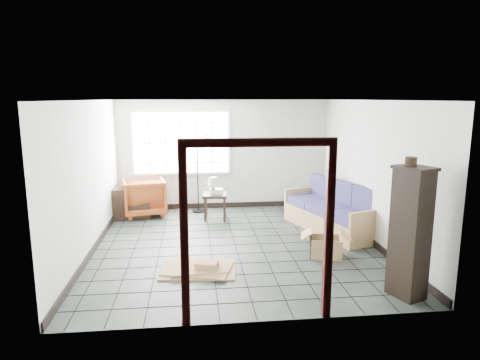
{
  "coord_description": "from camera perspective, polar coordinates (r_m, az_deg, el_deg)",
  "views": [
    {
      "loc": [
        -0.73,
        -7.41,
        2.64
      ],
      "look_at": [
        0.12,
        0.3,
        1.15
      ],
      "focal_mm": 32.0,
      "sensor_mm": 36.0,
      "label": 1
    }
  ],
  "objects": [
    {
      "name": "floor_lamp",
      "position": [
        9.89,
        -4.96,
        1.2
      ],
      "size": [
        0.49,
        0.37,
        1.84
      ],
      "rotation": [
        0.0,
        0.0,
        -0.08
      ],
      "color": "black",
      "rests_on": "ground"
    },
    {
      "name": "console_shelf",
      "position": [
        9.8,
        -14.49,
        -3.02
      ],
      "size": [
        0.91,
        0.42,
        0.68
      ],
      "rotation": [
        0.0,
        0.0,
        0.09
      ],
      "color": "black",
      "rests_on": "ground"
    },
    {
      "name": "cardboard_pile",
      "position": [
        6.8,
        -5.45,
        -11.59
      ],
      "size": [
        1.22,
        1.0,
        0.17
      ],
      "rotation": [
        0.0,
        0.0,
        -0.16
      ],
      "color": "olive",
      "rests_on": "ground"
    },
    {
      "name": "futon_sofa",
      "position": [
        8.85,
        12.39,
        -4.3
      ],
      "size": [
        1.51,
        2.38,
        0.99
      ],
      "rotation": [
        0.0,
        0.0,
        0.33
      ],
      "color": "olive",
      "rests_on": "ground"
    },
    {
      "name": "room_shell",
      "position": [
        7.53,
        -0.71,
        3.58
      ],
      "size": [
        5.02,
        5.52,
        2.61
      ],
      "color": "#A5A9A2",
      "rests_on": "ground"
    },
    {
      "name": "projector",
      "position": [
        9.42,
        -3.21,
        -1.49
      ],
      "size": [
        0.29,
        0.22,
        0.1
      ],
      "rotation": [
        0.0,
        0.0,
        0.03
      ],
      "color": "silver",
      "rests_on": "side_table"
    },
    {
      "name": "ground",
      "position": [
        7.9,
        -0.66,
        -8.63
      ],
      "size": [
        5.5,
        5.5,
        0.0
      ],
      "primitive_type": "plane",
      "color": "black",
      "rests_on": "ground"
    },
    {
      "name": "open_box",
      "position": [
        7.43,
        11.33,
        -8.73
      ],
      "size": [
        0.9,
        0.57,
        0.47
      ],
      "rotation": [
        0.0,
        0.0,
        -0.23
      ],
      "color": "olive",
      "rests_on": "ground"
    },
    {
      "name": "doorway_trim",
      "position": [
        4.93,
        2.42,
        -3.91
      ],
      "size": [
        1.8,
        0.08,
        2.2
      ],
      "color": "black",
      "rests_on": "ground"
    },
    {
      "name": "armchair",
      "position": [
        9.96,
        -12.67,
        -1.98
      ],
      "size": [
        1.06,
        1.01,
        0.93
      ],
      "primitive_type": "imported",
      "rotation": [
        0.0,
        0.0,
        3.34
      ],
      "color": "brown",
      "rests_on": "ground"
    },
    {
      "name": "side_table",
      "position": [
        9.41,
        -3.36,
        -2.44
      ],
      "size": [
        0.56,
        0.56,
        0.57
      ],
      "rotation": [
        0.0,
        0.0,
        -0.08
      ],
      "color": "black",
      "rests_on": "ground"
    },
    {
      "name": "tall_shelf",
      "position": [
        6.09,
        21.74,
        -6.44
      ],
      "size": [
        0.53,
        0.59,
        1.78
      ],
      "rotation": [
        0.0,
        0.0,
        0.38
      ],
      "color": "black",
      "rests_on": "ground"
    },
    {
      "name": "pot",
      "position": [
        5.95,
        21.83,
        2.34
      ],
      "size": [
        0.2,
        0.2,
        0.11
      ],
      "rotation": [
        0.0,
        0.0,
        -0.37
      ],
      "color": "black",
      "rests_on": "tall_shelf"
    },
    {
      "name": "window_panel",
      "position": [
        10.16,
        -7.84,
        4.92
      ],
      "size": [
        2.32,
        0.08,
        1.52
      ],
      "color": "silver",
      "rests_on": "ground"
    },
    {
      "name": "table_lamp",
      "position": [
        9.31,
        -3.61,
        -0.3
      ],
      "size": [
        0.28,
        0.28,
        0.38
      ],
      "rotation": [
        0.0,
        0.0,
        -0.17
      ],
      "color": "black",
      "rests_on": "side_table"
    }
  ]
}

